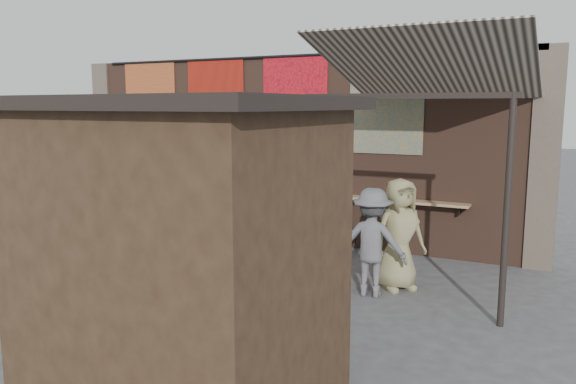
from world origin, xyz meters
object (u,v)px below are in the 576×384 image
(scooter_stool_2, at_px, (209,218))
(scooter_stool_5, at_px, (276,227))
(scooter_stool_3, at_px, (232,224))
(scooter_stool_6, at_px, (296,230))
(shopper_grey, at_px, (372,242))
(scooter_stool_7, at_px, (322,232))
(market_stall, at_px, (180,264))
(scooter_stool_4, at_px, (252,227))
(shelf_box, at_px, (257,184))
(scooter_stool_0, at_px, (170,216))
(shopper_tan, at_px, (400,234))
(diner_left, at_px, (144,193))
(scooter_stool_1, at_px, (192,217))
(diner_right, at_px, (174,197))
(shopper_navy, at_px, (331,242))

(scooter_stool_2, xyz_separation_m, scooter_stool_5, (1.71, 0.00, -0.02))
(scooter_stool_3, height_order, scooter_stool_6, scooter_stool_6)
(shopper_grey, bearing_deg, scooter_stool_5, -42.31)
(scooter_stool_7, xyz_separation_m, shopper_grey, (1.76, -2.13, 0.46))
(scooter_stool_6, xyz_separation_m, market_stall, (1.74, -6.11, 1.08))
(scooter_stool_2, relative_size, scooter_stool_4, 1.22)
(scooter_stool_6, relative_size, shopper_grey, 0.46)
(shelf_box, distance_m, scooter_stool_0, 2.37)
(shopper_tan, relative_size, market_stall, 0.62)
(scooter_stool_6, bearing_deg, diner_left, 179.31)
(scooter_stool_1, distance_m, shopper_tan, 5.66)
(market_stall, bearing_deg, scooter_stool_5, 113.01)
(scooter_stool_6, distance_m, shopper_grey, 3.21)
(scooter_stool_2, distance_m, scooter_stool_3, 0.61)
(shelf_box, bearing_deg, market_stall, -66.14)
(shelf_box, height_order, scooter_stool_1, shelf_box)
(scooter_stool_7, relative_size, market_stall, 0.28)
(scooter_stool_6, relative_size, market_stall, 0.27)
(diner_right, height_order, shopper_grey, same)
(diner_left, bearing_deg, shopper_navy, -36.71)
(diner_left, height_order, shopper_tan, shopper_tan)
(shelf_box, xyz_separation_m, scooter_stool_1, (-1.59, -0.27, -0.85))
(diner_right, height_order, market_stall, market_stall)
(scooter_stool_4, relative_size, scooter_stool_7, 0.88)
(shopper_grey, bearing_deg, scooter_stool_1, -28.55)
(scooter_stool_1, relative_size, scooter_stool_3, 1.13)
(scooter_stool_6, distance_m, scooter_stool_7, 0.60)
(shelf_box, distance_m, scooter_stool_2, 1.40)
(shelf_box, bearing_deg, scooter_stool_3, -148.17)
(scooter_stool_1, bearing_deg, scooter_stool_6, -1.77)
(scooter_stool_3, distance_m, scooter_stool_7, 2.20)
(scooter_stool_2, height_order, shopper_navy, shopper_navy)
(scooter_stool_5, bearing_deg, diner_left, 179.95)
(shelf_box, height_order, shopper_tan, shopper_tan)
(scooter_stool_0, distance_m, scooter_stool_6, 3.30)
(diner_left, distance_m, market_stall, 8.50)
(shelf_box, relative_size, scooter_stool_1, 0.76)
(scooter_stool_6, relative_size, diner_left, 0.45)
(scooter_stool_7, distance_m, shopper_grey, 2.80)
(shopper_navy, xyz_separation_m, shopper_grey, (0.71, -0.05, 0.09))
(shelf_box, distance_m, diner_right, 2.10)
(shopper_tan, bearing_deg, scooter_stool_1, 114.35)
(market_stall, bearing_deg, shopper_grey, 84.27)
(shelf_box, distance_m, shopper_grey, 4.29)
(scooter_stool_0, xyz_separation_m, scooter_stool_4, (2.22, -0.00, -0.04))
(shopper_navy, distance_m, shopper_tan, 1.11)
(scooter_stool_0, xyz_separation_m, scooter_stool_3, (1.70, 0.01, -0.03))
(shelf_box, xyz_separation_m, scooter_stool_6, (1.12, -0.35, -0.87))
(shopper_grey, relative_size, market_stall, 0.58)
(scooter_stool_1, relative_size, diner_right, 0.49)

